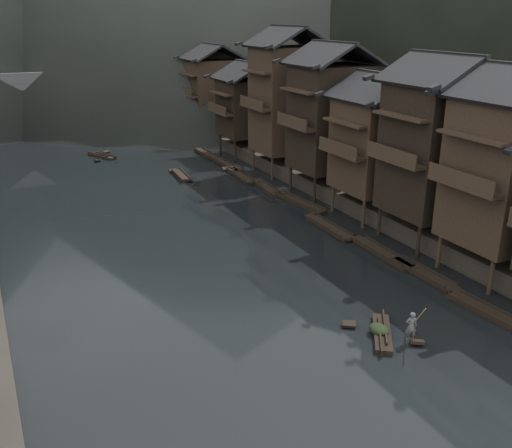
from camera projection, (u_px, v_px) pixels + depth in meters
water at (277, 319)px, 35.01m from camera, size 300.00×300.00×0.00m
right_bank at (359, 135)px, 82.83m from camera, size 40.00×200.00×1.80m
stilt_houses at (342, 109)px, 55.17m from camera, size 9.00×67.60×16.58m
moored_sampans at (298, 206)px, 54.88m from camera, size 2.89×54.80×0.47m
midriver_boats at (97, 153)px, 75.60m from camera, size 14.63×35.94×0.45m
stone_bridge at (71, 94)px, 93.75m from camera, size 40.00×6.00×9.00m
hero_sampan at (382, 333)px, 33.08m from camera, size 3.26×4.20×0.43m
cargo_heap at (379, 324)px, 32.99m from camera, size 1.01×1.32×0.60m
boatman at (412, 323)px, 31.96m from camera, size 0.78×0.69×1.80m
bamboo_pole at (419, 283)px, 31.19m from camera, size 0.80×2.28×3.08m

